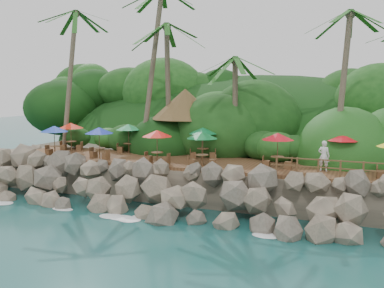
% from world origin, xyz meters
% --- Properties ---
extents(ground, '(140.00, 140.00, 0.00)m').
position_xyz_m(ground, '(0.00, 0.00, 0.00)').
color(ground, '#19514F').
rests_on(ground, ground).
extents(land_base, '(32.00, 25.20, 2.10)m').
position_xyz_m(land_base, '(0.00, 16.00, 1.05)').
color(land_base, gray).
rests_on(land_base, ground).
extents(jungle_hill, '(44.80, 28.00, 15.40)m').
position_xyz_m(jungle_hill, '(0.00, 23.50, 0.00)').
color(jungle_hill, '#143811').
rests_on(jungle_hill, ground).
extents(seawall, '(29.00, 4.00, 2.30)m').
position_xyz_m(seawall, '(0.00, 2.00, 1.15)').
color(seawall, gray).
rests_on(seawall, ground).
extents(terrace, '(26.00, 5.00, 0.20)m').
position_xyz_m(terrace, '(0.00, 6.00, 2.20)').
color(terrace, brown).
rests_on(terrace, land_base).
extents(jungle_foliage, '(44.00, 16.00, 12.00)m').
position_xyz_m(jungle_foliage, '(0.00, 15.00, 0.00)').
color(jungle_foliage, '#143811').
rests_on(jungle_foliage, ground).
extents(foam_line, '(25.20, 0.80, 0.06)m').
position_xyz_m(foam_line, '(0.00, 0.30, 0.03)').
color(foam_line, white).
rests_on(foam_line, ground).
extents(palms, '(30.50, 6.56, 12.96)m').
position_xyz_m(palms, '(0.89, 8.69, 11.51)').
color(palms, brown).
rests_on(palms, ground).
extents(palapa, '(4.98, 4.98, 4.60)m').
position_xyz_m(palapa, '(-2.07, 9.71, 5.79)').
color(palapa, brown).
rests_on(palapa, ground).
extents(dining_clusters, '(23.89, 5.12, 2.08)m').
position_xyz_m(dining_clusters, '(0.37, 5.80, 4.02)').
color(dining_clusters, brown).
rests_on(dining_clusters, terrace).
extents(railing, '(6.10, 0.10, 1.00)m').
position_xyz_m(railing, '(8.68, 3.65, 2.91)').
color(railing, brown).
rests_on(railing, terrace).
extents(waiter, '(0.66, 0.46, 1.74)m').
position_xyz_m(waiter, '(8.19, 5.60, 3.17)').
color(waiter, white).
rests_on(waiter, terrace).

